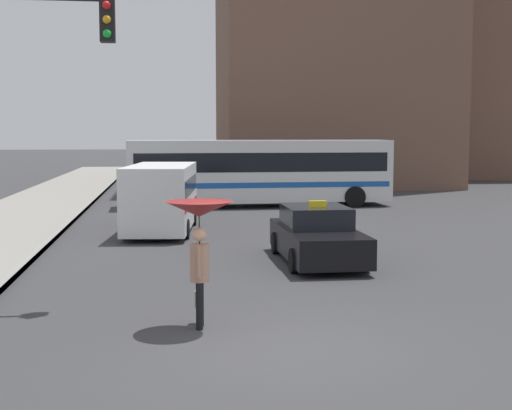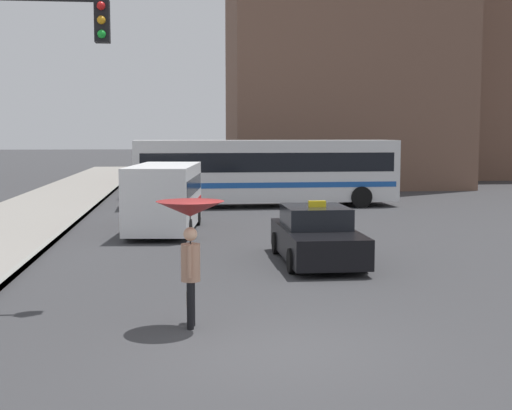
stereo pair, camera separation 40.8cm
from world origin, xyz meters
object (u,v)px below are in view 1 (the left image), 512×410
at_px(pedestrian_with_umbrella, 199,224).
at_px(traffic_light, 13,85).
at_px(taxi, 317,236).
at_px(city_bus, 259,170).
at_px(ambulance_van, 161,195).

height_order(pedestrian_with_umbrella, traffic_light, traffic_light).
bearing_deg(pedestrian_with_umbrella, taxi, -22.13).
xyz_separation_m(taxi, traffic_light, (-6.69, -3.88, 3.54)).
height_order(city_bus, pedestrian_with_umbrella, city_bus).
xyz_separation_m(taxi, pedestrian_with_umbrella, (-3.32, -5.97, 1.12)).
bearing_deg(city_bus, taxi, -3.40).
bearing_deg(taxi, traffic_light, 30.13).
bearing_deg(pedestrian_with_umbrella, ambulance_van, 10.11).
xyz_separation_m(city_bus, pedestrian_with_umbrella, (-3.72, -20.30, 0.09)).
height_order(city_bus, traffic_light, traffic_light).
distance_m(city_bus, pedestrian_with_umbrella, 20.64).
bearing_deg(city_bus, ambulance_van, -30.42).
distance_m(ambulance_van, traffic_light, 10.90).
bearing_deg(traffic_light, pedestrian_with_umbrella, -31.80).
xyz_separation_m(ambulance_van, pedestrian_with_umbrella, (0.68, -12.24, 0.52)).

